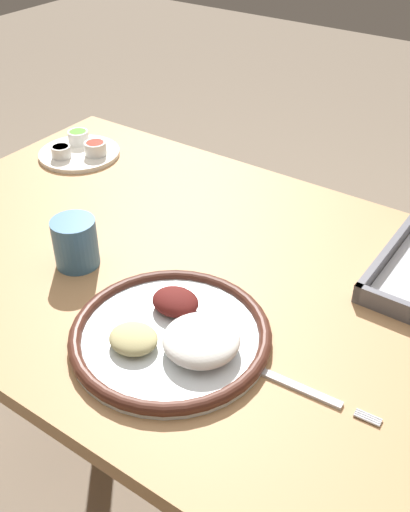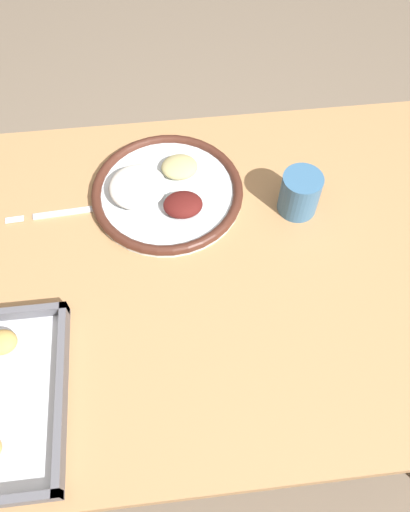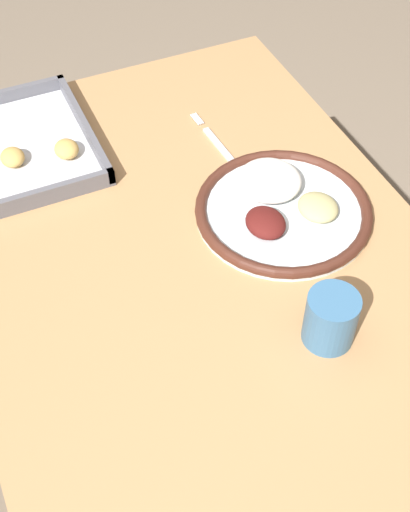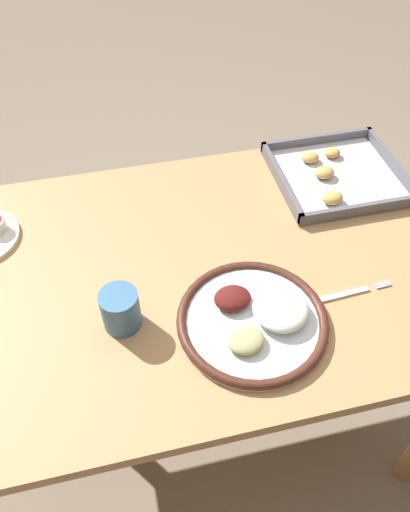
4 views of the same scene
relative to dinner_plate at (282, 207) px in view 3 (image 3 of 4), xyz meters
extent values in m
plane|color=#7A6B59|center=(-0.09, 0.17, -0.73)|extent=(8.00, 8.00, 0.00)
cube|color=#AD7F51|center=(-0.09, 0.17, -0.03)|extent=(1.21, 0.76, 0.03)
cylinder|color=#AD7F51|center=(0.47, -0.16, -0.38)|extent=(0.06, 0.06, 0.68)
cylinder|color=silver|center=(-0.01, 0.00, -0.01)|extent=(0.30, 0.30, 0.01)
torus|color=#472319|center=(-0.01, 0.00, 0.00)|extent=(0.30, 0.30, 0.02)
ellipsoid|color=white|center=(0.05, 0.00, 0.02)|extent=(0.11, 0.11, 0.04)
ellipsoid|color=#511614|center=(-0.03, 0.05, 0.01)|extent=(0.08, 0.06, 0.03)
ellipsoid|color=tan|center=(-0.03, -0.05, 0.01)|extent=(0.07, 0.07, 0.03)
cube|color=silver|center=(0.17, 0.02, -0.01)|extent=(0.17, 0.02, 0.00)
cylinder|color=silver|center=(0.29, 0.02, -0.01)|extent=(0.04, 0.01, 0.00)
cylinder|color=silver|center=(0.29, 0.03, -0.01)|extent=(0.04, 0.01, 0.00)
cylinder|color=silver|center=(0.29, 0.03, -0.01)|extent=(0.04, 0.01, 0.00)
cylinder|color=silver|center=(0.29, 0.03, -0.01)|extent=(0.04, 0.01, 0.00)
cube|color=#595960|center=(0.34, 0.39, -0.01)|extent=(0.32, 0.30, 0.01)
cube|color=silver|center=(0.34, 0.39, -0.01)|extent=(0.29, 0.28, 0.00)
cube|color=#595960|center=(0.34, 0.24, 0.01)|extent=(0.32, 0.01, 0.03)
cube|color=#595960|center=(0.19, 0.39, 0.01)|extent=(0.01, 0.30, 0.03)
ellipsoid|color=tan|center=(0.30, 0.39, 0.01)|extent=(0.05, 0.04, 0.03)
ellipsoid|color=tan|center=(0.29, 0.29, 0.01)|extent=(0.05, 0.04, 0.03)
cylinder|color=#38668E|center=(-0.26, 0.06, 0.03)|extent=(0.08, 0.08, 0.09)
camera|label=1|loc=(0.41, -0.50, 0.61)|focal=42.00mm
camera|label=2|loc=(-0.01, 0.64, 0.77)|focal=35.00mm
camera|label=3|loc=(-0.74, 0.47, 0.85)|focal=50.00mm
camera|label=4|loc=(-0.22, -0.53, 0.82)|focal=35.00mm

